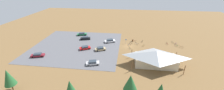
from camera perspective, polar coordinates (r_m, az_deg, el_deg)
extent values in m
plane|color=brown|center=(59.09, 6.82, -0.54)|extent=(160.00, 160.00, 0.00)
cube|color=#56565B|center=(61.14, -14.26, -0.24)|extent=(36.39, 33.34, 0.05)
cube|color=beige|center=(47.73, 17.55, -6.26)|extent=(13.10, 6.04, 3.18)
pyramid|color=#93999E|center=(46.46, 17.97, -3.51)|extent=(15.84, 8.78, 2.05)
cylinder|color=brown|center=(53.27, 25.01, -4.10)|extent=(0.20, 0.20, 3.18)
cylinder|color=brown|center=(50.42, 8.16, -3.43)|extent=(0.20, 0.20, 3.18)
cylinder|color=brown|center=(46.56, 27.83, -9.13)|extent=(0.20, 0.20, 3.18)
cylinder|color=brown|center=(43.27, 8.26, -8.77)|extent=(0.20, 0.20, 3.18)
cylinder|color=brown|center=(63.98, 8.55, 1.90)|extent=(0.60, 0.60, 0.90)
cylinder|color=#99999E|center=(60.91, 5.78, 1.48)|extent=(0.08, 0.08, 2.20)
cube|color=#1959B2|center=(60.59, 5.82, 2.17)|extent=(0.56, 0.04, 0.40)
cylinder|color=brown|center=(44.50, -35.99, -14.02)|extent=(0.30, 0.30, 1.98)
cone|color=#235B2D|center=(42.81, -37.09, -10.64)|extent=(2.78, 2.78, 4.38)
cone|color=#235B2D|center=(31.83, -16.83, -17.10)|extent=(3.01, 3.01, 4.50)
cone|color=#235B2D|center=(32.66, 7.66, -15.15)|extent=(3.25, 3.25, 4.14)
torus|color=black|center=(64.32, 12.51, 1.59)|extent=(0.33, 0.65, 0.70)
torus|color=black|center=(63.46, 12.20, 1.29)|extent=(0.33, 0.65, 0.70)
cylinder|color=silver|center=(63.84, 12.37, 1.53)|extent=(0.41, 0.84, 0.04)
cylinder|color=silver|center=(63.96, 12.43, 1.67)|extent=(0.04, 0.04, 0.42)
cube|color=black|center=(63.87, 12.45, 1.84)|extent=(0.16, 0.22, 0.05)
cylinder|color=silver|center=(63.46, 12.25, 1.49)|extent=(0.04, 0.04, 0.42)
cylinder|color=black|center=(63.38, 12.27, 1.66)|extent=(0.45, 0.23, 0.03)
torus|color=black|center=(63.88, 8.79, 1.76)|extent=(0.74, 0.12, 0.74)
torus|color=black|center=(63.83, 9.69, 1.68)|extent=(0.74, 0.12, 0.74)
cylinder|color=red|center=(63.80, 9.24, 1.82)|extent=(0.93, 0.13, 0.04)
cylinder|color=red|center=(63.77, 9.09, 1.91)|extent=(0.04, 0.04, 0.44)
cube|color=black|center=(63.69, 9.10, 2.10)|extent=(0.21, 0.10, 0.05)
cylinder|color=red|center=(63.74, 9.61, 1.89)|extent=(0.04, 0.04, 0.51)
cylinder|color=black|center=(63.64, 9.63, 2.10)|extent=(0.08, 0.48, 0.03)
torus|color=black|center=(59.55, 12.59, -0.45)|extent=(0.42, 0.55, 0.65)
torus|color=black|center=(60.34, 13.09, -0.14)|extent=(0.42, 0.55, 0.65)
cylinder|color=yellow|center=(59.89, 12.85, -0.20)|extent=(0.57, 0.76, 0.04)
cylinder|color=yellow|center=(59.71, 12.77, -0.16)|extent=(0.04, 0.04, 0.43)
cube|color=black|center=(59.62, 12.79, 0.03)|extent=(0.18, 0.21, 0.05)
cylinder|color=yellow|center=(60.17, 13.05, 0.00)|extent=(0.04, 0.04, 0.40)
cylinder|color=black|center=(60.09, 13.07, 0.17)|extent=(0.41, 0.31, 0.03)
torus|color=black|center=(66.66, 25.22, 0.53)|extent=(0.65, 0.36, 0.71)
torus|color=black|center=(65.97, 24.58, 0.41)|extent=(0.65, 0.36, 0.71)
cylinder|color=#722D9E|center=(66.27, 24.92, 0.56)|extent=(0.85, 0.46, 0.04)
cylinder|color=#722D9E|center=(66.36, 25.05, 0.65)|extent=(0.04, 0.04, 0.40)
cube|color=black|center=(66.29, 25.08, 0.80)|extent=(0.21, 0.16, 0.05)
cylinder|color=#722D9E|center=(65.95, 24.68, 0.59)|extent=(0.04, 0.04, 0.44)
cylinder|color=black|center=(65.87, 24.71, 0.77)|extent=(0.25, 0.44, 0.03)
torus|color=black|center=(66.80, 24.00, 0.81)|extent=(0.33, 0.64, 0.69)
torus|color=black|center=(67.44, 23.48, 1.14)|extent=(0.33, 0.64, 0.69)
cylinder|color=black|center=(67.08, 23.76, 1.06)|extent=(0.42, 0.82, 0.04)
cylinder|color=black|center=(66.93, 23.87, 1.07)|extent=(0.04, 0.04, 0.41)
cube|color=black|center=(66.85, 23.90, 1.23)|extent=(0.16, 0.21, 0.05)
cylinder|color=black|center=(67.30, 23.56, 1.27)|extent=(0.04, 0.04, 0.43)
cylinder|color=black|center=(67.22, 23.59, 1.43)|extent=(0.45, 0.24, 0.03)
torus|color=black|center=(64.61, 24.75, -0.15)|extent=(0.68, 0.26, 0.70)
torus|color=black|center=(64.65, 25.58, -0.30)|extent=(0.68, 0.26, 0.70)
cylinder|color=#1E7F38|center=(64.58, 25.18, -0.13)|extent=(0.85, 0.32, 0.04)
cylinder|color=#1E7F38|center=(64.53, 25.05, -0.01)|extent=(0.04, 0.04, 0.46)
cube|color=black|center=(64.44, 25.09, 0.17)|extent=(0.22, 0.14, 0.05)
cylinder|color=#1E7F38|center=(64.55, 25.54, -0.11)|extent=(0.04, 0.04, 0.46)
cylinder|color=black|center=(64.46, 25.58, 0.08)|extent=(0.18, 0.47, 0.03)
torus|color=black|center=(60.94, 10.61, 0.41)|extent=(0.63, 0.45, 0.74)
torus|color=black|center=(61.44, 9.75, 0.69)|extent=(0.63, 0.45, 0.74)
cylinder|color=#B7B7BC|center=(61.14, 10.18, 0.66)|extent=(0.85, 0.60, 0.04)
cylinder|color=#B7B7BC|center=(61.00, 10.35, 0.70)|extent=(0.04, 0.04, 0.46)
cube|color=black|center=(60.91, 10.36, 0.89)|extent=(0.21, 0.18, 0.05)
cylinder|color=#B7B7BC|center=(61.30, 9.85, 0.85)|extent=(0.04, 0.04, 0.44)
cylinder|color=black|center=(61.21, 9.86, 1.04)|extent=(0.30, 0.41, 0.03)
torus|color=black|center=(57.36, 7.15, -1.01)|extent=(0.35, 0.64, 0.70)
torus|color=black|center=(56.55, 7.60, -1.45)|extent=(0.35, 0.64, 0.70)
cylinder|color=#197A7F|center=(56.90, 7.38, -1.12)|extent=(0.45, 0.86, 0.04)
cylinder|color=#197A7F|center=(57.02, 7.30, -0.98)|extent=(0.04, 0.04, 0.37)
cube|color=black|center=(56.93, 7.31, -0.82)|extent=(0.16, 0.21, 0.05)
cylinder|color=#197A7F|center=(56.54, 7.57, -1.21)|extent=(0.04, 0.04, 0.42)
cylinder|color=black|center=(56.44, 7.58, -1.02)|extent=(0.44, 0.24, 0.03)
torus|color=black|center=(64.10, 27.23, -0.88)|extent=(0.56, 0.44, 0.67)
torus|color=black|center=(64.34, 26.38, -0.60)|extent=(0.56, 0.44, 0.67)
cylinder|color=orange|center=(64.18, 26.82, -0.65)|extent=(0.77, 0.60, 0.04)
cylinder|color=orange|center=(64.11, 26.99, -0.65)|extent=(0.04, 0.04, 0.36)
cube|color=black|center=(64.04, 27.02, -0.51)|extent=(0.21, 0.18, 0.05)
cylinder|color=orange|center=(64.22, 26.51, -0.44)|extent=(0.04, 0.04, 0.47)
cylinder|color=black|center=(64.13, 26.55, -0.26)|extent=(0.32, 0.40, 0.03)
torus|color=black|center=(59.53, 6.75, 0.07)|extent=(0.63, 0.46, 0.74)
torus|color=black|center=(60.05, 7.50, 0.26)|extent=(0.63, 0.46, 0.74)
cylinder|color=#2347B7|center=(59.74, 7.13, 0.27)|extent=(0.74, 0.54, 0.04)
cylinder|color=#2347B7|center=(59.61, 7.00, 0.32)|extent=(0.04, 0.04, 0.44)
cube|color=black|center=(59.52, 7.01, 0.51)|extent=(0.21, 0.18, 0.05)
cylinder|color=#2347B7|center=(59.90, 7.44, 0.44)|extent=(0.04, 0.04, 0.48)
cylinder|color=black|center=(59.80, 7.45, 0.65)|extent=(0.31, 0.41, 0.03)
torus|color=black|center=(62.19, 7.55, 1.15)|extent=(0.54, 0.50, 0.70)
torus|color=black|center=(61.59, 8.24, 0.85)|extent=(0.54, 0.50, 0.70)
cylinder|color=silver|center=(61.84, 7.90, 1.10)|extent=(0.71, 0.66, 0.04)
cylinder|color=silver|center=(61.93, 7.78, 1.21)|extent=(0.04, 0.04, 0.36)
cube|color=black|center=(61.85, 7.79, 1.36)|extent=(0.20, 0.19, 0.05)
cylinder|color=silver|center=(61.55, 8.18, 1.08)|extent=(0.04, 0.04, 0.46)
cylinder|color=black|center=(61.46, 8.20, 1.27)|extent=(0.35, 0.38, 0.03)
torus|color=black|center=(65.40, 21.57, 0.75)|extent=(0.28, 0.68, 0.71)
torus|color=black|center=(64.65, 22.06, 0.38)|extent=(0.28, 0.68, 0.71)
cylinder|color=red|center=(64.98, 21.83, 0.66)|extent=(0.35, 0.90, 0.04)
cylinder|color=red|center=(65.08, 21.75, 0.80)|extent=(0.04, 0.04, 0.40)
cube|color=black|center=(65.00, 21.78, 0.96)|extent=(0.14, 0.22, 0.05)
cylinder|color=red|center=(64.63, 22.04, 0.62)|extent=(0.04, 0.04, 0.49)
cylinder|color=black|center=(64.53, 22.08, 0.82)|extent=(0.46, 0.19, 0.03)
cube|color=maroon|center=(57.59, -28.41, -3.79)|extent=(4.91, 2.86, 0.60)
cube|color=#2D3842|center=(57.35, -28.53, -3.32)|extent=(2.89, 2.14, 0.48)
cylinder|color=black|center=(57.65, -30.06, -4.38)|extent=(0.67, 0.38, 0.64)
cylinder|color=black|center=(58.89, -29.57, -3.65)|extent=(0.67, 0.38, 0.64)
cylinder|color=black|center=(56.49, -27.12, -4.28)|extent=(0.67, 0.38, 0.64)
cylinder|color=black|center=(57.75, -26.69, -3.54)|extent=(0.67, 0.38, 0.64)
cube|color=white|center=(62.17, -0.88, 1.63)|extent=(5.04, 3.51, 0.67)
cube|color=#2D3842|center=(61.92, -0.88, 2.16)|extent=(3.05, 2.51, 0.58)
cylinder|color=black|center=(61.19, -2.12, 0.97)|extent=(0.68, 0.45, 0.64)
cylinder|color=black|center=(62.63, -2.48, 1.56)|extent=(0.68, 0.45, 0.64)
cylinder|color=black|center=(61.96, 0.74, 1.30)|extent=(0.68, 0.45, 0.64)
cylinder|color=black|center=(63.37, 0.32, 1.88)|extent=(0.68, 0.45, 0.64)
cube|color=#BCBCC1|center=(46.72, -7.97, -7.44)|extent=(4.67, 2.88, 0.56)
cube|color=#2D3842|center=(46.41, -8.02, -6.85)|extent=(2.76, 2.20, 0.57)
cylinder|color=black|center=(46.19, -9.81, -8.27)|extent=(0.67, 0.37, 0.64)
cylinder|color=black|center=(47.58, -9.75, -7.17)|extent=(0.67, 0.37, 0.64)
cylinder|color=black|center=(46.10, -6.11, -8.09)|extent=(0.67, 0.37, 0.64)
cylinder|color=black|center=(47.49, -6.17, -6.99)|extent=(0.67, 0.37, 0.64)
cube|color=black|center=(66.34, -11.00, 2.73)|extent=(4.86, 2.86, 0.67)
cube|color=#2D3842|center=(66.11, -11.05, 3.22)|extent=(2.87, 2.13, 0.58)
cylinder|color=black|center=(65.85, -12.35, 2.20)|extent=(0.68, 0.38, 0.64)
cylinder|color=black|center=(67.23, -12.29, 2.70)|extent=(0.68, 0.38, 0.64)
cylinder|color=black|center=(65.67, -9.65, 2.37)|extent=(0.68, 0.38, 0.64)
cylinder|color=black|center=(67.05, -9.64, 2.87)|extent=(0.68, 0.38, 0.64)
cube|color=red|center=(57.01, -11.13, -1.23)|extent=(4.71, 3.66, 0.61)
cube|color=#2D3842|center=(56.77, -11.18, -0.72)|extent=(2.91, 2.59, 0.52)
cylinder|color=black|center=(56.20, -12.43, -2.01)|extent=(0.67, 0.49, 0.64)
cylinder|color=black|center=(57.69, -12.69, -1.29)|extent=(0.67, 0.49, 0.64)
cylinder|color=black|center=(56.57, -9.50, -1.55)|extent=(0.67, 0.49, 0.64)
cylinder|color=black|center=(58.05, -9.84, -0.84)|extent=(0.67, 0.49, 0.64)
cube|color=tan|center=(55.30, -4.87, -1.70)|extent=(4.61, 3.41, 0.60)
cube|color=#2D3842|center=(55.04, -4.89, -1.16)|extent=(2.82, 2.46, 0.56)
cylinder|color=black|center=(54.44, -6.14, -2.46)|extent=(0.67, 0.46, 0.64)
cylinder|color=black|center=(55.90, -6.47, -1.69)|extent=(0.67, 0.46, 0.64)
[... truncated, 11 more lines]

